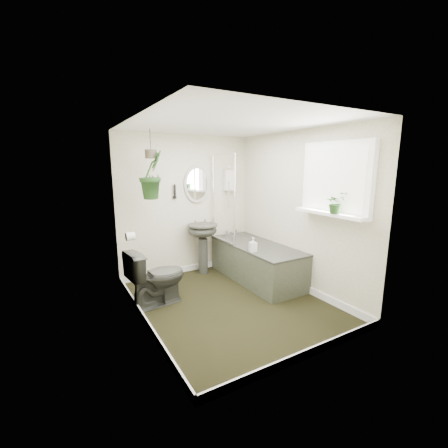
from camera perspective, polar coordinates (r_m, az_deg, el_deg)
floor at (r=4.17m, az=1.07°, el=-14.78°), size 2.30×2.80×0.02m
ceiling at (r=3.78m, az=1.20°, el=18.67°), size 2.30×2.80×0.02m
wall_back at (r=5.05m, az=-7.19°, el=3.54°), size 2.30×0.02×2.30m
wall_front at (r=2.73m, az=16.66°, el=-3.50°), size 2.30×0.02×2.30m
wall_left at (r=3.37m, az=-16.01°, el=-0.70°), size 0.02×2.80×2.30m
wall_right at (r=4.51m, az=13.85°, el=2.37°), size 0.02×2.80×2.30m
skirting at (r=4.15m, az=1.07°, el=-14.04°), size 2.30×2.80×0.10m
bathtub at (r=4.86m, az=6.16°, el=-7.18°), size 0.72×1.72×0.58m
bath_screen at (r=4.87m, az=-0.16°, el=4.88°), size 0.04×0.72×1.40m
shower_box at (r=5.32m, az=1.05°, el=8.34°), size 0.20×0.10×0.35m
oval_mirror at (r=5.06m, az=-5.15°, el=7.57°), size 0.46×0.03×0.62m
wall_sconce at (r=4.90m, az=-9.35°, el=6.18°), size 0.04×0.04×0.22m
toilet_roll_holder at (r=4.10m, az=-17.43°, el=-2.26°), size 0.11×0.11×0.11m
window_recess at (r=3.94m, az=20.56°, el=8.05°), size 0.08×1.00×0.90m
window_sill at (r=3.93m, az=19.48°, el=1.93°), size 0.18×1.00×0.04m
window_blinds at (r=3.90m, az=20.13°, el=8.05°), size 0.01×0.86×0.76m
toilet at (r=4.07m, az=-12.68°, el=-9.78°), size 0.79×0.51×0.76m
pedestal_sink at (r=5.07m, az=-4.03°, el=-4.73°), size 0.57×0.51×0.85m
sill_plant at (r=3.79m, az=20.52°, el=3.83°), size 0.25×0.22×0.26m
hanging_plant at (r=4.34m, az=-13.59°, el=9.14°), size 0.48×0.45×0.68m
soap_bottle at (r=4.35m, az=5.53°, el=-3.94°), size 0.11×0.11×0.21m
hanging_pot at (r=4.34m, az=-13.76°, el=12.82°), size 0.16×0.16×0.12m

